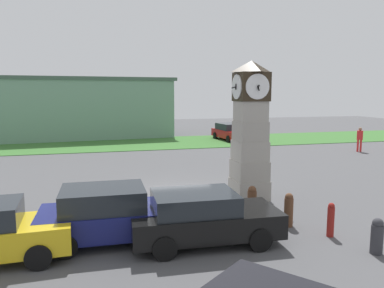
{
  "coord_description": "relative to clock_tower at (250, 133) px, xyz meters",
  "views": [
    {
      "loc": [
        -3.25,
        -15.42,
        4.27
      ],
      "look_at": [
        1.07,
        1.31,
        1.88
      ],
      "focal_mm": 35.0,
      "sensor_mm": 36.0,
      "label": 1
    }
  ],
  "objects": [
    {
      "name": "ground_plane",
      "position": [
        -2.67,
        1.72,
        -2.65
      ],
      "size": [
        86.31,
        86.31,
        0.0
      ],
      "primitive_type": "plane",
      "color": "#4C4C4F"
    },
    {
      "name": "clock_tower",
      "position": [
        0.0,
        0.0,
        0.0
      ],
      "size": [
        1.59,
        1.54,
        5.49
      ],
      "color": "#9D988D",
      "rests_on": "ground_plane"
    },
    {
      "name": "bollard_near_tower",
      "position": [
        1.21,
        -5.74,
        -2.16
      ],
      "size": [
        0.32,
        0.32,
        0.98
      ],
      "color": "#333338",
      "rests_on": "ground_plane"
    },
    {
      "name": "bollard_mid_row",
      "position": [
        0.74,
        -4.38,
        -2.13
      ],
      "size": [
        0.21,
        0.21,
        1.03
      ],
      "color": "maroon",
      "rests_on": "ground_plane"
    },
    {
      "name": "bollard_far_row",
      "position": [
        -0.04,
        -3.29,
        -2.1
      ],
      "size": [
        0.29,
        0.29,
        1.09
      ],
      "color": "brown",
      "rests_on": "ground_plane"
    },
    {
      "name": "bollard_end_row",
      "position": [
        -0.77,
        -2.06,
        -2.11
      ],
      "size": [
        0.32,
        0.32,
        1.07
      ],
      "color": "brown",
      "rests_on": "ground_plane"
    },
    {
      "name": "car_near_tower",
      "position": [
        -5.57,
        -3.1,
        -1.85
      ],
      "size": [
        4.24,
        2.07,
        1.59
      ],
      "color": "navy",
      "rests_on": "ground_plane"
    },
    {
      "name": "car_by_building",
      "position": [
        -3.09,
        -3.88,
        -1.89
      ],
      "size": [
        4.27,
        2.13,
        1.49
      ],
      "color": "black",
      "rests_on": "ground_plane"
    },
    {
      "name": "car_far_lot",
      "position": [
        5.71,
        17.71,
        -1.89
      ],
      "size": [
        2.26,
        4.69,
        1.5
      ],
      "color": "#A51111",
      "rests_on": "ground_plane"
    },
    {
      "name": "pedestrian_near_bench",
      "position": [
        12.54,
        9.24,
        -1.63
      ],
      "size": [
        0.46,
        0.43,
        1.77
      ],
      "color": "red",
      "rests_on": "ground_plane"
    },
    {
      "name": "warehouse_blue_far",
      "position": [
        -8.53,
        23.38,
        0.18
      ],
      "size": [
        20.18,
        8.58,
        5.64
      ],
      "color": "gray",
      "rests_on": "ground_plane"
    },
    {
      "name": "grass_verge_far",
      "position": [
        -0.15,
        17.54,
        -2.63
      ],
      "size": [
        51.78,
        8.0,
        0.04
      ],
      "primitive_type": "cube",
      "color": "#386B2D",
      "rests_on": "ground_plane"
    }
  ]
}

